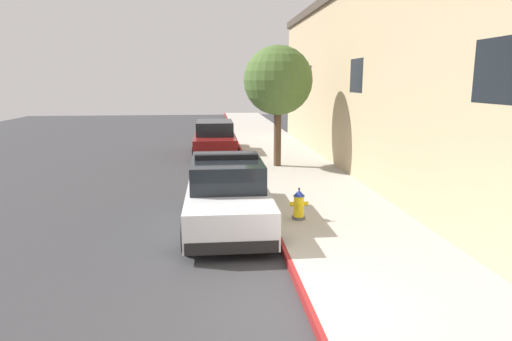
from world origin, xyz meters
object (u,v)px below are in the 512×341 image
(fire_hydrant, at_px, (299,205))
(police_cruiser, at_px, (227,194))
(street_tree, at_px, (278,81))
(parked_car_silver_ahead, at_px, (215,139))

(fire_hydrant, bearing_deg, police_cruiser, 168.96)
(police_cruiser, bearing_deg, street_tree, 71.60)
(street_tree, bearing_deg, parked_car_silver_ahead, 121.50)
(parked_car_silver_ahead, distance_m, street_tree, 5.21)
(police_cruiser, xyz_separation_m, street_tree, (2.15, 6.47, 2.62))
(parked_car_silver_ahead, bearing_deg, fire_hydrant, -80.02)
(parked_car_silver_ahead, distance_m, fire_hydrant, 10.79)
(street_tree, bearing_deg, police_cruiser, -108.40)
(police_cruiser, relative_size, fire_hydrant, 6.37)
(police_cruiser, height_order, street_tree, street_tree)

